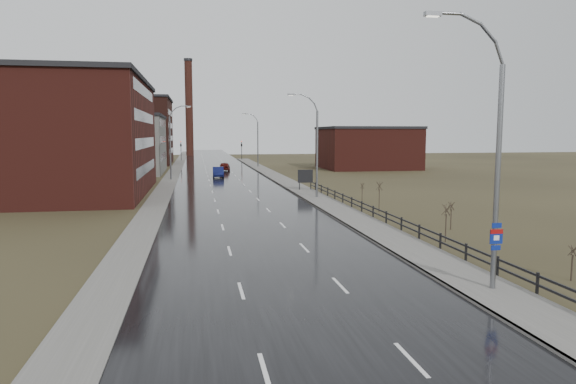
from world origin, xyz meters
name	(u,v)px	position (x,y,z in m)	size (l,w,h in m)	color
ground	(311,320)	(0.00, 0.00, 0.00)	(320.00, 320.00, 0.00)	#2D2819
road	(224,180)	(0.00, 60.00, 0.03)	(14.00, 300.00, 0.06)	black
sidewalk_right	(317,199)	(8.60, 35.00, 0.09)	(3.20, 180.00, 0.18)	#595651
curb_right	(303,199)	(7.08, 35.00, 0.09)	(0.16, 180.00, 0.18)	slate
sidewalk_left	(169,181)	(-8.20, 60.00, 0.06)	(2.40, 260.00, 0.12)	#595651
warehouse_near	(47,136)	(-20.99, 45.00, 6.76)	(22.44, 28.56, 13.50)	#471914
warehouse_mid	(118,144)	(-17.99, 78.00, 5.26)	(16.32, 20.40, 10.50)	slate
warehouse_far	(114,131)	(-22.99, 108.00, 7.76)	(26.52, 24.48, 15.50)	#331611
building_right	(367,148)	(30.30, 82.00, 4.26)	(18.36, 16.32, 8.50)	#471914
smokestack	(189,107)	(-6.00, 150.00, 15.50)	(2.70, 2.70, 30.70)	#331611
streetlight_main	(492,157)	(8.47, 2.00, 6.06)	(3.91, 0.29, 12.11)	slate
streetlight_right_mid	(314,145)	(8.50, 36.00, 5.84)	(3.36, 0.28, 11.35)	slate
streetlight_left	(172,142)	(-7.70, 62.00, 5.84)	(3.36, 0.28, 11.35)	slate
streetlight_right_far	(256,140)	(8.50, 90.00, 5.84)	(3.36, 0.28, 11.35)	slate
guardrail	(390,217)	(10.30, 18.31, 0.71)	(0.10, 53.05, 1.10)	black
shrub_b	(572,262)	(13.56, 2.95, 0.91)	(0.42, 0.44, 1.73)	#382D23
shrub_c	(446,222)	(11.88, 12.41, 1.32)	(0.59, 0.62, 2.48)	#382D23
shrub_d	(451,215)	(14.31, 16.33, 1.10)	(0.49, 0.52, 2.07)	#382D23
shrub_e	(379,196)	(12.17, 25.68, 1.47)	(0.65, 0.69, 2.76)	#382D23
shrub_f	(362,192)	(12.92, 32.79, 1.02)	(0.46, 0.49, 1.93)	#382D23
billboard	(305,177)	(9.10, 43.45, 1.76)	(1.90, 0.17, 2.66)	black
traffic_light_left	(181,143)	(-8.00, 120.00, 4.60)	(0.58, 2.73, 5.30)	black
traffic_light_right	(242,143)	(8.00, 120.00, 4.60)	(0.58, 2.73, 5.30)	black
car_near	(218,172)	(-0.65, 65.57, 0.82)	(1.75, 5.01, 1.65)	#0D1344
car_far	(225,167)	(1.19, 79.91, 0.82)	(1.94, 4.83, 1.65)	#460E0B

